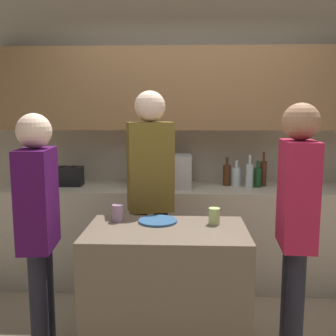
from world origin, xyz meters
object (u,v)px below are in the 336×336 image
at_px(microwave, 163,171).
at_px(cup_0, 214,216).
at_px(bottle_0, 227,175).
at_px(bottle_2, 249,176).
at_px(bottle_1, 236,176).
at_px(person_right, 296,216).
at_px(person_left, 150,184).
at_px(person_center, 38,220).
at_px(cup_1, 118,213).
at_px(bottle_4, 263,173).
at_px(plate_on_island, 158,221).
at_px(toaster, 69,176).
at_px(bottle_3, 257,177).

height_order(microwave, cup_0, microwave).
relative_size(bottle_0, bottle_2, 0.88).
xyz_separation_m(bottle_1, person_right, (0.19, -1.33, -0.02)).
height_order(bottle_2, person_left, person_left).
xyz_separation_m(bottle_2, cup_0, (-0.40, -1.05, -0.09)).
distance_m(bottle_1, person_center, 1.94).
distance_m(bottle_0, person_right, 1.39).
relative_size(bottle_0, cup_1, 2.38).
bearing_deg(person_left, bottle_1, -151.42).
xyz_separation_m(bottle_0, bottle_2, (0.19, -0.13, 0.01)).
relative_size(bottle_4, person_center, 0.20).
bearing_deg(cup_0, plate_on_island, 175.43).
bearing_deg(cup_0, bottle_0, 80.18).
bearing_deg(cup_1, microwave, 76.78).
xyz_separation_m(toaster, bottle_4, (1.84, 0.07, 0.03)).
xyz_separation_m(person_left, person_center, (-0.64, -0.64, -0.11)).
height_order(bottle_0, person_right, person_right).
height_order(bottle_2, bottle_4, bottle_4).
bearing_deg(bottle_4, cup_1, -136.32).
height_order(toaster, bottle_1, bottle_1).
bearing_deg(bottle_2, bottle_1, 135.87).
relative_size(toaster, person_center, 0.16).
xyz_separation_m(toaster, bottle_0, (1.50, 0.08, 0.01)).
xyz_separation_m(bottle_4, plate_on_island, (-0.92, -1.14, -0.15)).
bearing_deg(bottle_3, person_right, -90.09).
xyz_separation_m(cup_1, person_left, (0.19, 0.41, 0.12)).
height_order(bottle_3, person_left, person_left).
height_order(bottle_0, bottle_3, bottle_0).
relative_size(toaster, plate_on_island, 1.00).
distance_m(bottle_4, person_center, 2.14).
height_order(bottle_0, person_left, person_left).
height_order(bottle_2, plate_on_island, bottle_2).
bearing_deg(bottle_1, microwave, -175.71).
height_order(bottle_4, person_center, person_center).
relative_size(bottle_3, person_right, 0.15).
bearing_deg(cup_0, microwave, 109.59).
height_order(toaster, bottle_0, bottle_0).
bearing_deg(cup_0, bottle_2, 69.39).
xyz_separation_m(bottle_3, person_left, (-0.94, -0.67, 0.05)).
bearing_deg(person_right, person_center, 94.90).
bearing_deg(bottle_2, bottle_0, 146.48).
relative_size(bottle_4, person_left, 0.18).
height_order(bottle_0, bottle_1, bottle_0).
bearing_deg(bottle_3, microwave, -178.94).
height_order(microwave, bottle_4, bottle_4).
distance_m(bottle_0, bottle_3, 0.28).
distance_m(microwave, bottle_2, 0.79).
bearing_deg(cup_1, cup_0, -3.43).
xyz_separation_m(bottle_1, cup_0, (-0.29, -1.16, -0.07)).
height_order(microwave, person_right, person_right).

